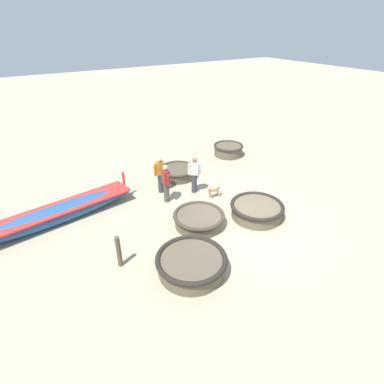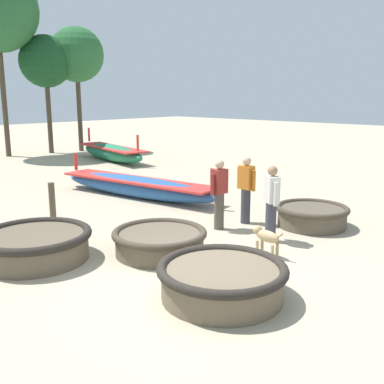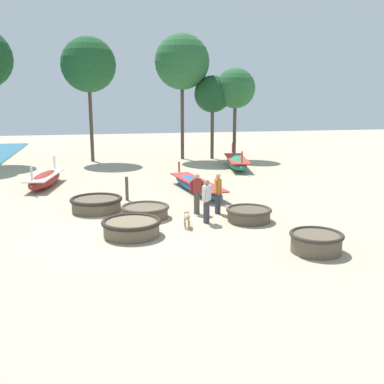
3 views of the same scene
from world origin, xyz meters
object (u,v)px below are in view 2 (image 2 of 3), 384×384
object	(u,v)px
fisherman_standing_right	(271,202)
fisherman_standing_left	(219,193)
long_boat_white_hull	(137,186)
long_boat_blue_hull	(112,152)
coracle_center	(312,215)
tree_leftmost	(46,62)
tree_right_mid	(76,55)
coracle_weathered	(160,241)
mooring_post_inland	(52,205)
coracle_tilted	(222,279)
coracle_far_right	(35,244)
fisherman_crouching	(246,188)
dog	(266,237)

from	to	relation	value
fisherman_standing_right	fisherman_standing_left	distance (m)	1.32
long_boat_white_hull	long_boat_blue_hull	distance (m)	7.70
coracle_center	tree_leftmost	size ratio (longest dim) A/B	0.28
tree_leftmost	tree_right_mid	world-z (taller)	tree_right_mid
long_boat_white_hull	fisherman_standing_left	bearing A→B (deg)	-102.76
coracle_weathered	mooring_post_inland	size ratio (longest dim) A/B	1.73
coracle_tilted	coracle_far_right	xyz separation A→B (m)	(-1.09, 3.48, 0.01)
coracle_tilted	mooring_post_inland	distance (m)	5.12
coracle_tilted	long_boat_blue_hull	xyz separation A→B (m)	(7.61, 12.67, 0.09)
coracle_weathered	fisherman_crouching	world-z (taller)	fisherman_crouching
coracle_center	tree_leftmost	distance (m)	17.18
coracle_far_right	dog	xyz separation A→B (m)	(3.03, -2.95, 0.07)
coracle_far_right	fisherman_standing_left	world-z (taller)	fisherman_standing_left
fisherman_standing_right	mooring_post_inland	world-z (taller)	fisherman_standing_right
coracle_far_right	tree_leftmost	distance (m)	16.60
long_boat_blue_hull	fisherman_crouching	xyz separation A→B (m)	(-4.13, -10.55, 0.45)
coracle_center	tree_right_mid	size ratio (longest dim) A/B	0.26
coracle_far_right	fisherman_standing_left	bearing A→B (deg)	-17.83
long_boat_white_hull	fisherman_crouching	size ratio (longest dim) A/B	3.69
coracle_weathered	long_boat_white_hull	bearing A→B (deg)	54.66
coracle_center	coracle_weathered	xyz separation A→B (m)	(-3.61, 1.23, -0.01)
coracle_tilted	tree_right_mid	world-z (taller)	tree_right_mid
long_boat_blue_hull	tree_leftmost	size ratio (longest dim) A/B	0.92
coracle_far_right	coracle_tilted	bearing A→B (deg)	-72.59
long_boat_white_hull	dog	distance (m)	5.82
fisherman_standing_right	mooring_post_inland	size ratio (longest dim) A/B	1.52
fisherman_standing_right	long_boat_blue_hull	bearing A→B (deg)	67.44
fisherman_standing_right	coracle_tilted	bearing A→B (deg)	-160.91
long_boat_white_hull	fisherman_standing_right	size ratio (longest dim) A/B	3.69
fisherman_crouching	tree_leftmost	distance (m)	16.00
coracle_weathered	fisherman_standing_right	bearing A→B (deg)	-28.57
coracle_tilted	fisherman_crouching	bearing A→B (deg)	31.40
long_boat_blue_hull	fisherman_standing_left	world-z (taller)	fisherman_standing_left
dog	tree_leftmost	world-z (taller)	tree_leftmost
coracle_center	long_boat_blue_hull	world-z (taller)	long_boat_blue_hull
fisherman_crouching	coracle_tilted	bearing A→B (deg)	-148.60
long_boat_blue_hull	coracle_far_right	bearing A→B (deg)	-133.43
fisherman_standing_right	fisherman_standing_left	size ratio (longest dim) A/B	1.00
mooring_post_inland	tree_right_mid	distance (m)	15.14
fisherman_standing_right	dog	distance (m)	1.01
coracle_weathered	dog	xyz separation A→B (m)	(1.26, -1.54, 0.11)
long_boat_blue_hull	tree_right_mid	bearing A→B (deg)	74.77
long_boat_white_hull	coracle_center	bearing A→B (deg)	-82.11
fisherman_crouching	mooring_post_inland	size ratio (longest dim) A/B	1.52
coracle_far_right	fisherman_standing_right	distance (m)	4.62
fisherman_standing_left	tree_right_mid	size ratio (longest dim) A/B	0.25
fisherman_crouching	dog	world-z (taller)	fisherman_crouching
long_boat_white_hull	tree_leftmost	world-z (taller)	tree_leftmost
coracle_weathered	coracle_center	bearing A→B (deg)	-18.76
coracle_far_right	fisherman_crouching	bearing A→B (deg)	-16.61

